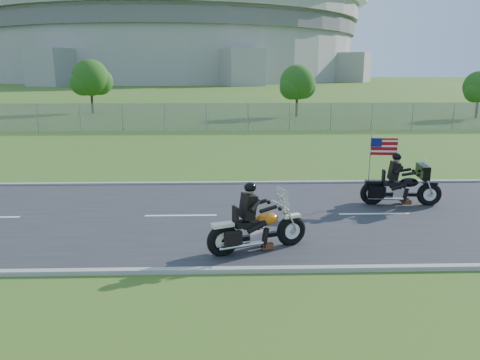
{
  "coord_description": "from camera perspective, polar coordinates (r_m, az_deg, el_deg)",
  "views": [
    {
      "loc": [
        -0.59,
        -13.74,
        4.47
      ],
      "look_at": [
        -0.18,
        0.0,
        1.15
      ],
      "focal_mm": 35.0,
      "sensor_mm": 36.0,
      "label": 1
    }
  ],
  "objects": [
    {
      "name": "tree_fence_mid",
      "position": [
        49.63,
        -17.7,
        11.59
      ],
      "size": [
        3.96,
        3.69,
        5.3
      ],
      "color": "#382316",
      "rests_on": "ground"
    },
    {
      "name": "motorcycle_lead",
      "position": [
        11.62,
        2.02,
        -6.07
      ],
      "size": [
        2.58,
        1.28,
        1.81
      ],
      "rotation": [
        0.0,
        0.0,
        0.36
      ],
      "color": "black",
      "rests_on": "ground"
    },
    {
      "name": "stadium",
      "position": [
        185.1,
        -8.07,
        16.87
      ],
      "size": [
        140.4,
        140.4,
        29.2
      ],
      "color": "#A3A099",
      "rests_on": "ground"
    },
    {
      "name": "curb_north",
      "position": [
        18.34,
        0.18,
        -0.38
      ],
      "size": [
        120.0,
        0.18,
        0.12
      ],
      "primitive_type": "cube",
      "color": "#9E9B93",
      "rests_on": "ground"
    },
    {
      "name": "motorcycle_follow",
      "position": [
        16.29,
        19.01,
        -0.92
      ],
      "size": [
        2.65,
        0.93,
        2.21
      ],
      "rotation": [
        0.0,
        0.0,
        -0.11
      ],
      "color": "black",
      "rests_on": "ground"
    },
    {
      "name": "fence",
      "position": [
        34.21,
        -9.19,
        7.57
      ],
      "size": [
        60.0,
        0.03,
        2.0
      ],
      "primitive_type": "cube",
      "color": "gray",
      "rests_on": "ground"
    },
    {
      "name": "road",
      "position": [
        14.46,
        0.71,
        -4.36
      ],
      "size": [
        120.0,
        8.0,
        0.04
      ],
      "primitive_type": "cube",
      "color": "#28282B",
      "rests_on": "ground"
    },
    {
      "name": "tree_fence_far",
      "position": [
        47.55,
        27.15,
        9.9
      ],
      "size": [
        3.08,
        2.87,
        4.2
      ],
      "color": "#382316",
      "rests_on": "ground"
    },
    {
      "name": "tree_fence_near",
      "position": [
        44.31,
        7.05,
        11.52
      ],
      "size": [
        3.52,
        3.28,
        4.75
      ],
      "color": "#382316",
      "rests_on": "ground"
    },
    {
      "name": "curb_south",
      "position": [
        10.67,
        1.64,
        -10.91
      ],
      "size": [
        120.0,
        0.18,
        0.12
      ],
      "primitive_type": "cube",
      "color": "#9E9B93",
      "rests_on": "ground"
    },
    {
      "name": "ground",
      "position": [
        14.46,
        0.71,
        -4.44
      ],
      "size": [
        420.0,
        420.0,
        0.0
      ],
      "primitive_type": "plane",
      "color": "#2B551A",
      "rests_on": "ground"
    }
  ]
}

